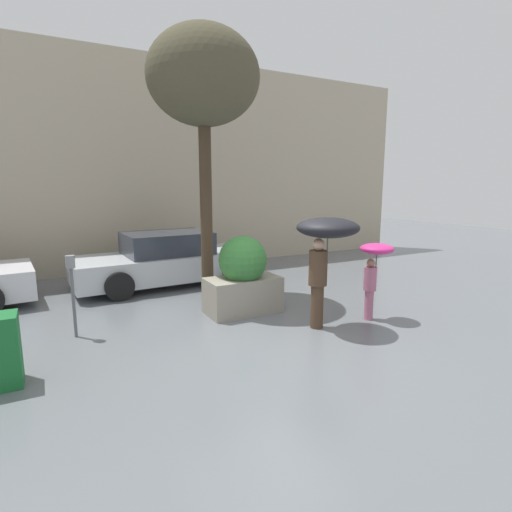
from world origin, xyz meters
TOP-DOWN VIEW (x-y plane):
  - ground_plane at (0.00, 0.00)m, footprint 40.00×40.00m
  - building_facade at (0.00, 6.50)m, footprint 18.00×0.30m
  - planter_box at (0.47, 1.44)m, footprint 1.40×0.92m
  - person_adult at (1.31, 0.02)m, footprint 1.05×1.05m
  - person_child at (2.38, -0.04)m, footprint 0.60×0.60m
  - parked_car_near at (-0.17, 4.37)m, footprint 4.51×2.18m
  - street_tree at (0.24, 2.72)m, footprint 2.27×2.27m
  - parking_meter at (-2.50, 1.57)m, footprint 0.14×0.14m

SIDE VIEW (x-z plane):
  - ground_plane at x=0.00m, z-range 0.00..0.00m
  - parked_car_near at x=-0.17m, z-range -0.05..1.24m
  - planter_box at x=0.47m, z-range -0.05..1.45m
  - parking_meter at x=-2.50m, z-range 0.29..1.63m
  - person_child at x=2.38m, z-range 0.35..1.76m
  - person_adult at x=1.31m, z-range 0.59..2.49m
  - building_facade at x=0.00m, z-range 0.00..6.00m
  - street_tree at x=0.24m, z-range 1.74..7.27m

